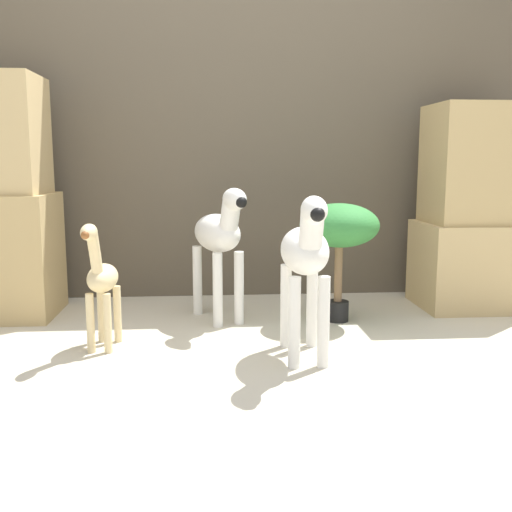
# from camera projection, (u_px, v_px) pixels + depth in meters

# --- Properties ---
(ground_plane) EXTENTS (14.00, 14.00, 0.00)m
(ground_plane) POSITION_uv_depth(u_px,v_px,m) (257.00, 376.00, 2.43)
(ground_plane) COLOR beige
(wall_back) EXTENTS (6.40, 0.08, 2.20)m
(wall_back) POSITION_uv_depth(u_px,v_px,m) (238.00, 123.00, 3.76)
(wall_back) COLOR brown
(wall_back) RESTS_ON ground_plane
(rock_pillar_right) EXTENTS (0.66, 0.51, 1.18)m
(rock_pillar_right) POSITION_uv_depth(u_px,v_px,m) (478.00, 214.00, 3.50)
(rock_pillar_right) COLOR tan
(rock_pillar_right) RESTS_ON ground_plane
(zebra_right) EXTENTS (0.21, 0.55, 0.73)m
(zebra_right) POSITION_uv_depth(u_px,v_px,m) (306.00, 256.00, 2.57)
(zebra_right) COLOR white
(zebra_right) RESTS_ON ground_plane
(zebra_left) EXTENTS (0.35, 0.55, 0.73)m
(zebra_left) POSITION_uv_depth(u_px,v_px,m) (220.00, 237.00, 3.21)
(zebra_left) COLOR white
(zebra_left) RESTS_ON ground_plane
(giraffe_figurine) EXTENTS (0.16, 0.36, 0.60)m
(giraffe_figurine) POSITION_uv_depth(u_px,v_px,m) (101.00, 281.00, 2.73)
(giraffe_figurine) COLOR beige
(giraffe_figurine) RESTS_ON ground_plane
(potted_palm_front) EXTENTS (0.42, 0.42, 0.64)m
(potted_palm_front) POSITION_uv_depth(u_px,v_px,m) (339.00, 229.00, 3.19)
(potted_palm_front) COLOR black
(potted_palm_front) RESTS_ON ground_plane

